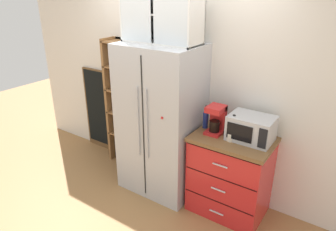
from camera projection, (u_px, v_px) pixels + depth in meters
The scene contains 13 objects.
ground_plane at pixel (161, 185), 3.97m from camera, with size 10.80×10.80×0.00m, color #9E7042.
wall_back_cream at pixel (179, 82), 3.78m from camera, with size 5.09×0.10×2.55m, color silver.
refrigerator at pixel (161, 121), 3.64m from camera, with size 0.90×0.68×1.80m.
pantry_shelf_column at pixel (128, 102), 4.23m from camera, with size 0.55×0.29×1.75m.
counter_cabinet at pixel (230, 175), 3.38m from camera, with size 0.83×0.60×0.92m.
microwave at pixel (251, 128), 3.11m from camera, with size 0.44×0.33×0.26m.
coffee_maker at pixel (216, 119), 3.26m from camera, with size 0.17×0.20×0.31m.
mug_navy at pixel (234, 134), 3.18m from camera, with size 0.11×0.08×0.08m.
mug_cream at pixel (231, 137), 3.13m from camera, with size 0.12×0.08×0.09m.
bottle_cobalt at pixel (206, 118), 3.39m from camera, with size 0.06×0.06×0.26m.
bottle_amber at pixel (233, 129), 3.13m from camera, with size 0.07×0.07×0.27m.
upper_cabinet at pixel (163, 14), 3.21m from camera, with size 0.87×0.32×0.59m.
chalkboard_menu at pixel (101, 110), 4.68m from camera, with size 0.60×0.04×1.25m.
Camera 1 is at (1.94, -2.68, 2.38)m, focal length 33.04 mm.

